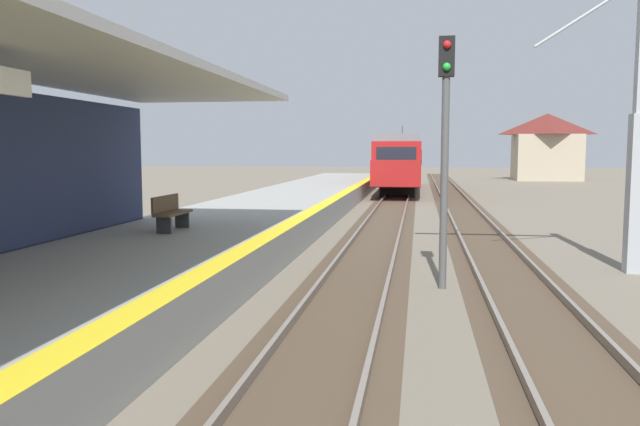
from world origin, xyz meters
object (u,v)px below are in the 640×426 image
approaching_train (400,160)px  catenary_pylon_far_side (626,120)px  platform_bench (170,212)px  rail_signal_post (445,136)px  distant_trackside_house (547,146)px

approaching_train → catenary_pylon_far_side: catenary_pylon_far_side is taller
platform_bench → approaching_train: bearing=81.2°
approaching_train → rail_signal_post: rail_signal_post is taller
catenary_pylon_far_side → platform_bench: catenary_pylon_far_side is taller
rail_signal_post → catenary_pylon_far_side: catenary_pylon_far_side is taller
distant_trackside_house → catenary_pylon_far_side: bearing=-98.6°
distant_trackside_house → approaching_train: bearing=-126.5°
catenary_pylon_far_side → distant_trackside_house: (7.34, 48.28, -0.27)m
rail_signal_post → catenary_pylon_far_side: size_ratio=0.69×
rail_signal_post → distant_trackside_house: 52.05m
approaching_train → platform_bench: 31.35m
catenary_pylon_far_side → platform_bench: 11.13m
approaching_train → platform_bench: size_ratio=12.25×
rail_signal_post → catenary_pylon_far_side: (4.24, 2.46, 0.41)m
platform_bench → distant_trackside_house: distant_trackside_house is taller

